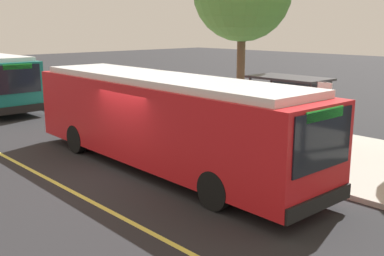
% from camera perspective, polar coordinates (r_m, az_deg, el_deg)
% --- Properties ---
extents(ground_plane, '(120.00, 120.00, 0.00)m').
position_cam_1_polar(ground_plane, '(14.51, -7.50, -5.43)').
color(ground_plane, '#232326').
extents(sidewalk_curb, '(44.00, 6.40, 0.15)m').
position_cam_1_polar(sidewalk_curb, '(18.46, 7.84, -1.30)').
color(sidewalk_curb, '#A8A399').
rests_on(sidewalk_curb, ground_plane).
extents(lane_stripe_center, '(36.00, 0.14, 0.01)m').
position_cam_1_polar(lane_stripe_center, '(13.43, -15.23, -7.24)').
color(lane_stripe_center, '#E0D64C').
rests_on(lane_stripe_center, ground_plane).
extents(transit_bus_main, '(11.68, 2.83, 2.95)m').
position_cam_1_polar(transit_bus_main, '(14.45, -3.73, 1.21)').
color(transit_bus_main, red).
rests_on(transit_bus_main, ground_plane).
extents(bus_shelter, '(2.90, 1.60, 2.48)m').
position_cam_1_polar(bus_shelter, '(17.56, 11.64, 3.99)').
color(bus_shelter, '#333338').
rests_on(bus_shelter, sidewalk_curb).
extents(waiting_bench, '(1.60, 0.48, 0.95)m').
position_cam_1_polar(waiting_bench, '(17.51, 12.58, -0.36)').
color(waiting_bench, brown).
rests_on(waiting_bench, sidewalk_curb).
extents(route_sign_post, '(0.44, 0.08, 2.80)m').
position_cam_1_polar(route_sign_post, '(13.35, 15.90, 1.29)').
color(route_sign_post, '#333338').
rests_on(route_sign_post, sidewalk_curb).
extents(pedestrian_commuter, '(0.24, 0.40, 1.69)m').
position_cam_1_polar(pedestrian_commuter, '(16.57, 5.69, 0.87)').
color(pedestrian_commuter, '#282D47').
rests_on(pedestrian_commuter, sidewalk_curb).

